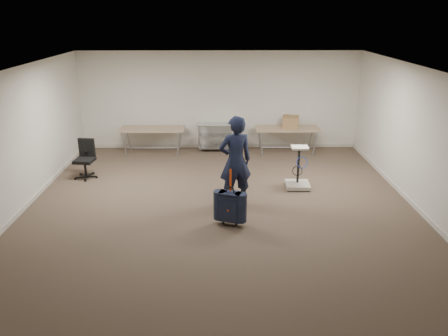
{
  "coord_description": "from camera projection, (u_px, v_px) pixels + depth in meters",
  "views": [
    {
      "loc": [
        -0.02,
        -7.95,
        3.82
      ],
      "look_at": [
        0.08,
        0.3,
        0.85
      ],
      "focal_mm": 35.0,
      "sensor_mm": 36.0,
      "label": 1
    }
  ],
  "objects": [
    {
      "name": "person",
      "position": [
        235.0,
        161.0,
        8.89
      ],
      "size": [
        0.79,
        0.62,
        1.89
      ],
      "primitive_type": "imported",
      "rotation": [
        0.0,
        0.0,
        3.42
      ],
      "color": "black",
      "rests_on": "ground"
    },
    {
      "name": "ground",
      "position": [
        220.0,
        213.0,
        8.77
      ],
      "size": [
        9.0,
        9.0,
        0.0
      ],
      "primitive_type": "plane",
      "color": "#4B3B2D",
      "rests_on": "ground"
    },
    {
      "name": "folding_table_left",
      "position": [
        152.0,
        130.0,
        12.24
      ],
      "size": [
        1.8,
        0.75,
        0.73
      ],
      "color": "#9F8361",
      "rests_on": "ground"
    },
    {
      "name": "folding_table_right",
      "position": [
        287.0,
        130.0,
        12.28
      ],
      "size": [
        1.8,
        0.75,
        0.73
      ],
      "color": "#9F8361",
      "rests_on": "ground"
    },
    {
      "name": "room_shell",
      "position": [
        220.0,
        185.0,
        10.06
      ],
      "size": [
        8.0,
        9.0,
        9.0
      ],
      "color": "beige",
      "rests_on": "ground"
    },
    {
      "name": "suitcase",
      "position": [
        230.0,
        207.0,
        8.15
      ],
      "size": [
        0.46,
        0.35,
        1.12
      ],
      "color": "#151D30",
      "rests_on": "ground"
    },
    {
      "name": "cardboard_box",
      "position": [
        291.0,
        122.0,
        12.26
      ],
      "size": [
        0.5,
        0.42,
        0.33
      ],
      "primitive_type": "cube",
      "rotation": [
        0.0,
        0.0,
        -0.22
      ],
      "color": "olive",
      "rests_on": "folding_table_right"
    },
    {
      "name": "wire_shelf",
      "position": [
        220.0,
        136.0,
        12.58
      ],
      "size": [
        1.22,
        0.47,
        0.8
      ],
      "color": "#B9BCC0",
      "rests_on": "ground"
    },
    {
      "name": "office_chair",
      "position": [
        86.0,
        166.0,
        10.56
      ],
      "size": [
        0.57,
        0.57,
        0.94
      ],
      "color": "black",
      "rests_on": "ground"
    },
    {
      "name": "equipment_cart",
      "position": [
        298.0,
        177.0,
        9.95
      ],
      "size": [
        0.55,
        0.55,
        0.98
      ],
      "color": "beige",
      "rests_on": "ground"
    }
  ]
}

